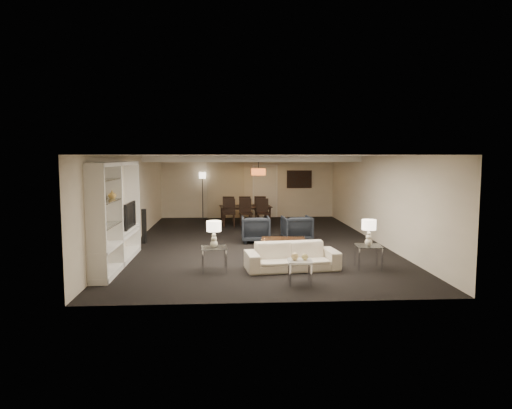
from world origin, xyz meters
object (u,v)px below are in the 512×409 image
Objects in this scene: pendant_light at (258,172)px; table_lamp_left at (214,234)px; chair_nr at (263,213)px; chair_fr at (260,209)px; side_table_left at (214,259)px; dining_table at (245,215)px; floor_speaker at (144,226)px; coffee_table at (283,246)px; chair_nm at (246,213)px; armchair_right at (297,229)px; table_lamp_right at (369,233)px; vase_blue at (103,223)px; television at (125,215)px; floor_lamp at (203,196)px; sofa at (292,256)px; chair_fm at (245,209)px; vase_amber at (112,195)px; chair_fl at (229,209)px; armchair_left at (256,229)px; chair_nl at (229,213)px; marble_table at (300,272)px.

pendant_light reaches higher than table_lamp_left.
chair_nr and chair_fr have the same top height.
table_lamp_left reaches higher than side_table_left.
dining_table is 1.92× the size of chair_nr.
coffee_table is at bearing -11.23° from floor_speaker.
dining_table is 1.92× the size of chair_nm.
armchair_right is 3.50m from table_lamp_right.
armchair_right is at bearing -73.86° from dining_table.
television is at bearing 89.08° from vase_blue.
side_table_left is (-2.30, -3.30, -0.12)m from armchair_right.
coffee_table is 0.60× the size of floor_lamp.
television reaches higher than sofa.
armchair_right is 5.17× the size of vase_blue.
chair_nm is at bearing 91.52° from chair_fm.
table_lamp_right is 0.59× the size of chair_nm.
vase_amber reaches higher than floor_speaker.
sofa is 1.82× the size of coffee_table.
vase_blue reaches higher than chair_nm.
pendant_light is 1.96m from chair_fl.
television is 6.71× the size of vase_blue.
chair_nr and chair_fm have the same top height.
floor_speaker is at bearing 0.73° from armchair_left.
chair_nl is at bearing 63.52° from floor_speaker.
television is at bearing -101.61° from floor_lamp.
vase_blue is 0.16× the size of chair_nm.
side_table_left is 3.90m from floor_speaker.
vase_amber is at bearing 90.00° from vase_blue.
vase_amber reaches higher than marble_table.
marble_table is 0.47× the size of chair_nr.
marble_table is (1.70, -1.10, -0.57)m from table_lamp_left.
vase_amber is at bearing -119.88° from dining_table.
armchair_left is 3.00m from chair_nr.
floor_lamp is (-2.12, 1.70, -0.99)m from pendant_light.
sofa is at bearing 98.38° from chair_fr.
armchair_right is at bearing 107.29° from chair_fr.
coffee_table is 3.97m from television.
chair_nm is (-0.16, 2.96, 0.11)m from armchair_left.
side_table_left is (-1.41, -6.76, -1.66)m from pendant_light.
chair_nr is (3.74, 5.98, -1.16)m from vase_amber.
table_lamp_left is 3.18× the size of vase_amber.
marble_table is at bearing -36.41° from floor_speaker.
floor_lamp reaches higher than chair_nr.
floor_speaker is 5.61m from chair_fr.
sofa is 4.17m from television.
chair_nm is at bearing -94.53° from dining_table.
vase_blue is (-3.61, -7.28, -0.78)m from pendant_light.
armchair_left is 4.05m from table_lamp_right.
chair_fr is (-0.16, 8.66, 0.26)m from marble_table.
floor_speaker reaches higher than chair_fr.
chair_fr is (3.74, 8.09, -0.65)m from vase_blue.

